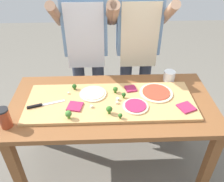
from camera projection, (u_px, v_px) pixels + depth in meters
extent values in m
plane|color=#6B665B|center=(112.00, 165.00, 2.28)|extent=(8.00, 8.00, 0.00)
cube|color=brown|center=(18.00, 173.00, 1.78)|extent=(0.07, 0.07, 0.75)
cube|color=brown|center=(208.00, 167.00, 1.82)|extent=(0.07, 0.07, 0.75)
cube|color=brown|center=(37.00, 116.00, 2.30)|extent=(0.07, 0.07, 0.75)
cube|color=brown|center=(184.00, 112.00, 2.35)|extent=(0.07, 0.07, 0.75)
cube|color=brown|center=(112.00, 104.00, 1.83)|extent=(1.58, 0.77, 0.04)
cube|color=tan|center=(111.00, 102.00, 1.80)|extent=(1.28, 0.47, 0.02)
cube|color=#B7BABF|center=(54.00, 103.00, 1.77)|extent=(0.17, 0.07, 0.00)
cube|color=black|center=(35.00, 106.00, 1.73)|extent=(0.11, 0.05, 0.02)
cylinder|color=beige|center=(93.00, 94.00, 1.85)|extent=(0.21, 0.21, 0.01)
cylinder|color=beige|center=(93.00, 93.00, 1.85)|extent=(0.18, 0.18, 0.01)
cylinder|color=beige|center=(156.00, 93.00, 1.86)|extent=(0.26, 0.26, 0.01)
cylinder|color=#BC3D28|center=(156.00, 92.00, 1.86)|extent=(0.22, 0.22, 0.01)
cylinder|color=beige|center=(135.00, 106.00, 1.73)|extent=(0.19, 0.19, 0.01)
cylinder|color=#9E234C|center=(136.00, 105.00, 1.72)|extent=(0.16, 0.16, 0.01)
cube|color=#9E234C|center=(131.00, 89.00, 1.91)|extent=(0.10, 0.10, 0.01)
cube|color=#9E234C|center=(186.00, 107.00, 1.72)|extent=(0.14, 0.14, 0.01)
cube|color=#9E234C|center=(75.00, 106.00, 1.73)|extent=(0.12, 0.12, 0.01)
cylinder|color=#2C5915|center=(75.00, 88.00, 1.91)|extent=(0.02, 0.02, 0.02)
sphere|color=#23561E|center=(74.00, 86.00, 1.89)|extent=(0.04, 0.04, 0.04)
cylinder|color=#366618|center=(120.00, 117.00, 1.63)|extent=(0.01, 0.01, 0.02)
sphere|color=#2D6623|center=(120.00, 115.00, 1.62)|extent=(0.03, 0.03, 0.03)
cylinder|color=#366618|center=(109.00, 112.00, 1.67)|extent=(0.02, 0.02, 0.02)
sphere|color=#2D6623|center=(109.00, 109.00, 1.65)|extent=(0.05, 0.05, 0.05)
cylinder|color=#2C5915|center=(124.00, 97.00, 1.81)|extent=(0.01, 0.01, 0.02)
sphere|color=#23561E|center=(124.00, 95.00, 1.80)|extent=(0.03, 0.03, 0.03)
cylinder|color=#366618|center=(115.00, 92.00, 1.87)|extent=(0.02, 0.02, 0.02)
sphere|color=#2D6623|center=(115.00, 89.00, 1.86)|extent=(0.04, 0.04, 0.04)
cylinder|color=#487A23|center=(69.00, 117.00, 1.63)|extent=(0.02, 0.02, 0.02)
sphere|color=#427F33|center=(68.00, 114.00, 1.61)|extent=(0.05, 0.05, 0.05)
cube|color=silver|center=(69.00, 93.00, 1.86)|extent=(0.02, 0.02, 0.01)
cube|color=silver|center=(117.00, 103.00, 1.76)|extent=(0.02, 0.02, 0.02)
cube|color=silver|center=(118.00, 99.00, 1.79)|extent=(0.03, 0.03, 0.02)
cube|color=silver|center=(92.00, 106.00, 1.72)|extent=(0.02, 0.02, 0.02)
cylinder|color=white|center=(169.00, 76.00, 2.03)|extent=(0.10, 0.10, 0.09)
cylinder|color=white|center=(169.00, 78.00, 2.04)|extent=(0.09, 0.09, 0.05)
cylinder|color=#99381E|center=(5.00, 119.00, 1.56)|extent=(0.08, 0.08, 0.14)
cylinder|color=black|center=(2.00, 110.00, 1.52)|extent=(0.08, 0.08, 0.01)
cylinder|color=#333847|center=(80.00, 89.00, 2.53)|extent=(0.12, 0.12, 0.90)
cylinder|color=#333847|center=(99.00, 89.00, 2.54)|extent=(0.12, 0.12, 0.90)
cube|color=#6689B2|center=(85.00, 24.00, 2.11)|extent=(0.40, 0.20, 0.55)
cube|color=silver|center=(85.00, 37.00, 2.07)|extent=(0.34, 0.01, 0.60)
cylinder|color=#997056|center=(56.00, 14.00, 1.95)|extent=(0.08, 0.39, 0.31)
cylinder|color=#997056|center=(111.00, 14.00, 1.96)|extent=(0.08, 0.39, 0.31)
cylinder|color=#333847|center=(125.00, 88.00, 2.55)|extent=(0.12, 0.12, 0.90)
cylinder|color=#333847|center=(144.00, 88.00, 2.55)|extent=(0.12, 0.12, 0.90)
cube|color=#6689B2|center=(139.00, 23.00, 2.12)|extent=(0.40, 0.20, 0.55)
cube|color=beige|center=(140.00, 37.00, 2.08)|extent=(0.34, 0.01, 0.60)
cylinder|color=tan|center=(114.00, 14.00, 1.96)|extent=(0.08, 0.39, 0.31)
cylinder|color=tan|center=(168.00, 13.00, 1.98)|extent=(0.08, 0.39, 0.31)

